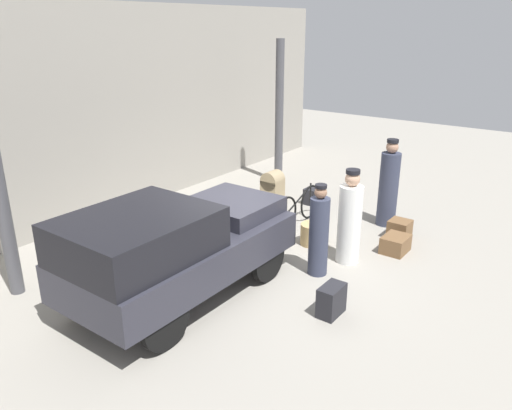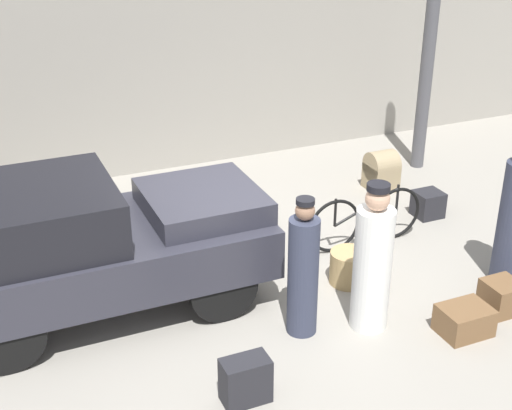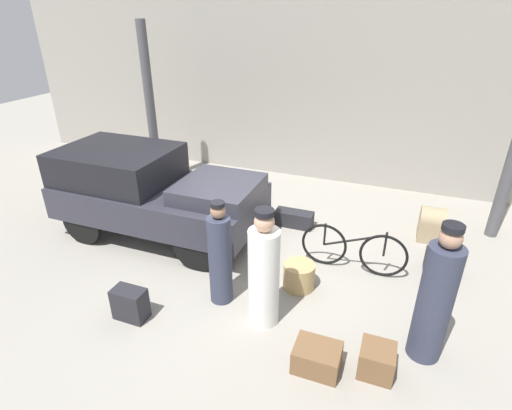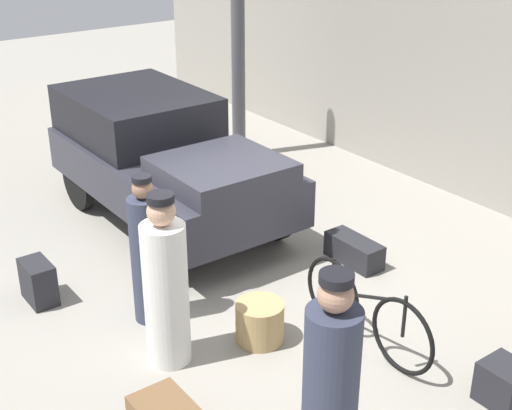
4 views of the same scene
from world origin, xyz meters
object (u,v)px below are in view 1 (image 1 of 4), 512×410
(porter_standing_middle, at_px, (319,234))
(trunk_barrel_dark, at_px, (273,184))
(wicker_basket, at_px, (313,234))
(trunk_wicker_pale, at_px, (331,300))
(suitcase_black_upright, at_px, (400,229))
(suitcase_small_leather, at_px, (219,225))
(conductor_in_dark_uniform, at_px, (389,186))
(bicycle, at_px, (299,207))
(truck, at_px, (174,246))
(porter_with_bicycle, at_px, (350,221))
(suitcase_tan_flat, at_px, (313,196))
(trunk_large_brown, at_px, (395,244))

(porter_standing_middle, relative_size, trunk_barrel_dark, 2.51)
(wicker_basket, distance_m, trunk_wicker_pale, 2.50)
(suitcase_black_upright, relative_size, trunk_wicker_pale, 0.86)
(suitcase_small_leather, bearing_deg, conductor_in_dark_uniform, -46.86)
(bicycle, distance_m, suitcase_black_upright, 2.11)
(bicycle, bearing_deg, suitcase_black_upright, -73.30)
(suitcase_small_leather, bearing_deg, suitcase_black_upright, -58.49)
(truck, distance_m, bicycle, 3.77)
(truck, distance_m, wicker_basket, 3.19)
(trunk_wicker_pale, bearing_deg, porter_with_bicycle, 19.39)
(trunk_wicker_pale, bearing_deg, truck, 115.60)
(porter_standing_middle, bearing_deg, wicker_basket, 34.28)
(wicker_basket, bearing_deg, suitcase_tan_flat, 30.05)
(porter_with_bicycle, relative_size, suitcase_small_leather, 2.30)
(suitcase_black_upright, relative_size, trunk_barrel_dark, 0.63)
(suitcase_black_upright, bearing_deg, wicker_basket, 136.06)
(porter_with_bicycle, relative_size, trunk_barrel_dark, 2.69)
(suitcase_tan_flat, distance_m, suitcase_black_upright, 2.51)
(conductor_in_dark_uniform, bearing_deg, suitcase_tan_flat, 84.31)
(trunk_wicker_pale, bearing_deg, wicker_basket, 36.67)
(wicker_basket, xyz_separation_m, suitcase_black_upright, (1.29, -1.25, -0.02))
(porter_with_bicycle, height_order, suitcase_tan_flat, porter_with_bicycle)
(trunk_large_brown, xyz_separation_m, trunk_wicker_pale, (-2.63, -0.06, 0.07))
(suitcase_small_leather, bearing_deg, porter_with_bicycle, -82.75)
(truck, xyz_separation_m, trunk_barrel_dark, (4.95, 1.61, -0.59))
(truck, bearing_deg, trunk_wicker_pale, -64.40)
(truck, relative_size, wicker_basket, 7.78)
(wicker_basket, bearing_deg, trunk_barrel_dark, 50.06)
(suitcase_small_leather, xyz_separation_m, trunk_wicker_pale, (-1.40, -3.36, 0.08))
(porter_standing_middle, distance_m, suitcase_black_upright, 2.42)
(porter_standing_middle, height_order, trunk_wicker_pale, porter_standing_middle)
(wicker_basket, distance_m, porter_standing_middle, 1.32)
(porter_standing_middle, distance_m, trunk_large_brown, 1.87)
(porter_with_bicycle, bearing_deg, trunk_wicker_pale, -160.61)
(wicker_basket, height_order, trunk_wicker_pale, trunk_wicker_pale)
(wicker_basket, xyz_separation_m, suitcase_small_leather, (-0.61, 1.86, -0.05))
(conductor_in_dark_uniform, distance_m, suitcase_tan_flat, 2.01)
(porter_standing_middle, distance_m, porter_with_bicycle, 0.76)
(porter_standing_middle, bearing_deg, suitcase_black_upright, -13.87)
(porter_standing_middle, height_order, trunk_large_brown, porter_standing_middle)
(bicycle, relative_size, porter_standing_middle, 1.07)
(porter_standing_middle, xyz_separation_m, conductor_in_dark_uniform, (2.82, -0.05, 0.11))
(conductor_in_dark_uniform, distance_m, suitcase_black_upright, 0.99)
(porter_with_bicycle, bearing_deg, suitcase_small_leather, 97.25)
(trunk_barrel_dark, bearing_deg, truck, -161.93)
(bicycle, distance_m, trunk_wicker_pale, 3.52)
(trunk_barrel_dark, bearing_deg, suitcase_tan_flat, -84.96)
(porter_standing_middle, height_order, conductor_in_dark_uniform, conductor_in_dark_uniform)
(porter_standing_middle, relative_size, trunk_large_brown, 2.92)
(wicker_basket, height_order, trunk_large_brown, wicker_basket)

